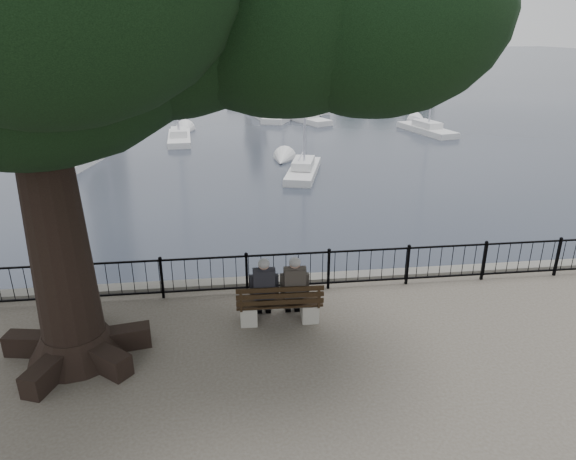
{
  "coord_description": "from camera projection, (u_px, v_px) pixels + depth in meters",
  "views": [
    {
      "loc": [
        -1.34,
        -8.61,
        6.01
      ],
      "look_at": [
        0.0,
        2.5,
        1.6
      ],
      "focal_mm": 32.0,
      "sensor_mm": 36.0,
      "label": 1
    }
  ],
  "objects": [
    {
      "name": "sailboat_c",
      "position": [
        303.0,
        169.0,
        26.25
      ],
      "size": [
        2.58,
        4.99,
        9.55
      ],
      "color": "silver",
      "rests_on": "ground"
    },
    {
      "name": "sailboat_j",
      "position": [
        306.0,
        117.0,
        41.23
      ],
      "size": [
        3.6,
        5.51,
        10.92
      ],
      "color": "silver",
      "rests_on": "ground"
    },
    {
      "name": "sailboat_e",
      "position": [
        105.0,
        130.0,
        36.07
      ],
      "size": [
        1.86,
        5.78,
        12.54
      ],
      "color": "silver",
      "rests_on": "ground"
    },
    {
      "name": "sailboat_i",
      "position": [
        261.0,
        112.0,
        43.77
      ],
      "size": [
        2.65,
        5.65,
        10.91
      ],
      "color": "silver",
      "rests_on": "ground"
    },
    {
      "name": "sailboat_h",
      "position": [
        180.0,
        107.0,
        46.43
      ],
      "size": [
        2.0,
        5.94,
        13.14
      ],
      "color": "silver",
      "rests_on": "ground"
    },
    {
      "name": "lion_monument",
      "position": [
        254.0,
        74.0,
        56.16
      ],
      "size": [
        6.26,
        6.26,
        9.17
      ],
      "color": "#5A5956",
      "rests_on": "ground"
    },
    {
      "name": "person_left",
      "position": [
        264.0,
        291.0,
        11.08
      ],
      "size": [
        0.46,
        0.77,
        1.55
      ],
      "color": "black",
      "rests_on": "ground"
    },
    {
      "name": "sailboat_b",
      "position": [
        179.0,
        136.0,
        34.05
      ],
      "size": [
        1.78,
        5.22,
        10.05
      ],
      "color": "silver",
      "rests_on": "ground"
    },
    {
      "name": "far_shore",
      "position": [
        385.0,
        48.0,
        85.44
      ],
      "size": [
        30.0,
        8.6,
        9.18
      ],
      "color": "#4A4339",
      "rests_on": "ground"
    },
    {
      "name": "person_right",
      "position": [
        294.0,
        290.0,
        11.14
      ],
      "size": [
        0.46,
        0.77,
        1.55
      ],
      "color": "black",
      "rests_on": "ground"
    },
    {
      "name": "railing",
      "position": [
        288.0,
        270.0,
        12.41
      ],
      "size": [
        22.06,
        0.06,
        1.0
      ],
      "color": "black",
      "rests_on": "ground"
    },
    {
      "name": "harbor",
      "position": [
        286.0,
        298.0,
        13.26
      ],
      "size": [
        260.0,
        260.0,
        1.2
      ],
      "color": "#5A5956",
      "rests_on": "ground"
    },
    {
      "name": "sailboat_d",
      "position": [
        427.0,
        129.0,
        36.79
      ],
      "size": [
        2.8,
        5.71,
        9.77
      ],
      "color": "silver",
      "rests_on": "ground"
    },
    {
      "name": "sailboat_a",
      "position": [
        71.0,
        164.0,
        27.16
      ],
      "size": [
        2.46,
        5.35,
        10.57
      ],
      "color": "silver",
      "rests_on": "ground"
    },
    {
      "name": "bench",
      "position": [
        279.0,
        308.0,
        11.15
      ],
      "size": [
        1.87,
        0.6,
        0.98
      ],
      "color": "gray",
      "rests_on": "ground"
    },
    {
      "name": "sailboat_g",
      "position": [
        312.0,
        108.0,
        46.41
      ],
      "size": [
        2.43,
        5.36,
        9.38
      ],
      "color": "silver",
      "rests_on": "ground"
    },
    {
      "name": "sailboat_f",
      "position": [
        283.0,
        115.0,
        42.43
      ],
      "size": [
        4.07,
        6.29,
        12.18
      ],
      "color": "silver",
      "rests_on": "ground"
    }
  ]
}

